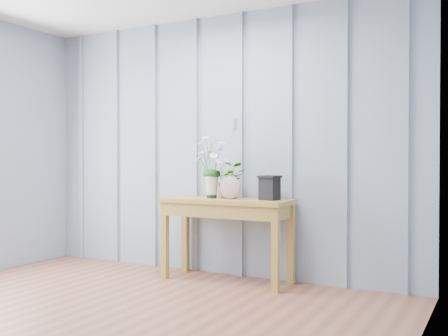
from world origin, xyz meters
The scene contains 6 objects.
room_shell centered at (0.00, 0.92, 1.99)m, with size 4.00×4.50×2.50m.
sideboard centered at (0.22, 1.99, 0.64)m, with size 1.20×0.45×0.75m.
daisy_vase centered at (0.07, 1.99, 1.11)m, with size 0.41×0.31×0.58m.
spider_plant centered at (0.23, 2.06, 0.92)m, with size 0.30×0.26×0.33m, color #153C17.
felt_disc_vessel centered at (0.27, 1.97, 0.85)m, with size 0.20×0.06×0.20m, color #7E405B.
carved_box centered at (0.64, 2.02, 0.86)m, with size 0.21×0.18×0.22m.
Camera 1 is at (2.43, -2.22, 1.11)m, focal length 42.00 mm.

